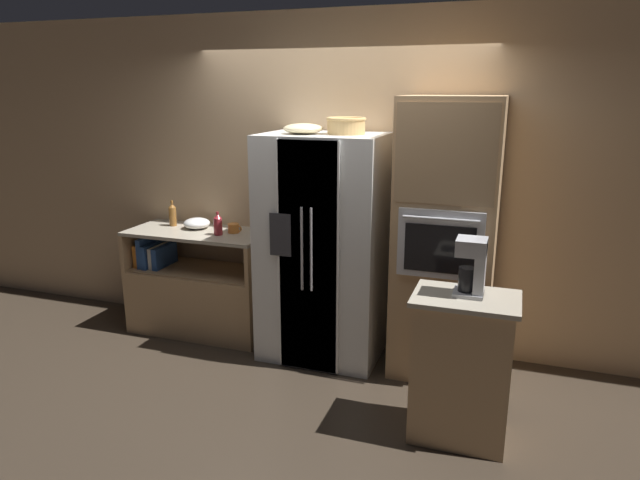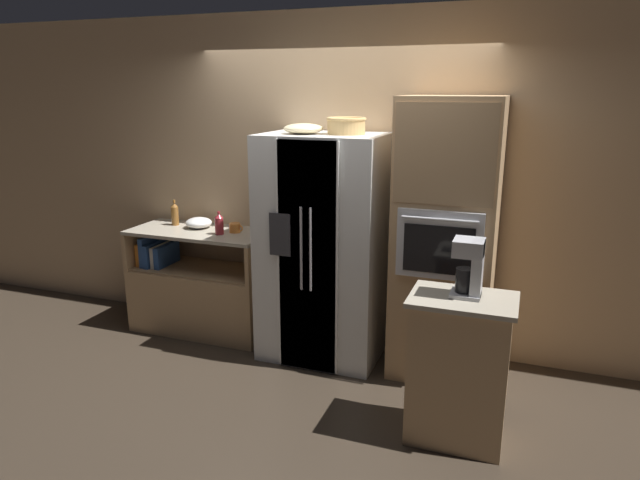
{
  "view_description": "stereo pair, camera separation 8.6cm",
  "coord_description": "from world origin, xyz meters",
  "px_view_note": "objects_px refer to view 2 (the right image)",
  "views": [
    {
      "loc": [
        1.43,
        -4.19,
        2.18
      ],
      "look_at": [
        -0.0,
        -0.06,
        1.01
      ],
      "focal_mm": 32.0,
      "sensor_mm": 36.0,
      "label": 1
    },
    {
      "loc": [
        1.51,
        -4.16,
        2.18
      ],
      "look_at": [
        -0.0,
        -0.06,
        1.01
      ],
      "focal_mm": 32.0,
      "sensor_mm": 36.0,
      "label": 2
    }
  ],
  "objects_px": {
    "bottle_tall": "(175,214)",
    "fruit_bowl": "(303,129)",
    "mixing_bowl": "(199,223)",
    "refrigerator": "(323,248)",
    "wall_oven": "(446,240)",
    "wicker_basket": "(346,125)",
    "coffee_maker": "(471,266)",
    "mug": "(235,228)",
    "bottle_short": "(219,224)"
  },
  "relations": [
    {
      "from": "fruit_bowl",
      "to": "mixing_bowl",
      "type": "distance_m",
      "value": 1.44
    },
    {
      "from": "refrigerator",
      "to": "mixing_bowl",
      "type": "height_order",
      "value": "refrigerator"
    },
    {
      "from": "mixing_bowl",
      "to": "coffee_maker",
      "type": "bearing_deg",
      "value": -21.26
    },
    {
      "from": "wall_oven",
      "to": "bottle_tall",
      "type": "xyz_separation_m",
      "value": [
        -2.5,
        0.14,
        -0.01
      ]
    },
    {
      "from": "wicker_basket",
      "to": "bottle_tall",
      "type": "xyz_separation_m",
      "value": [
        -1.71,
        0.16,
        -0.85
      ]
    },
    {
      "from": "mug",
      "to": "mixing_bowl",
      "type": "xyz_separation_m",
      "value": [
        -0.39,
        0.04,
        0.01
      ]
    },
    {
      "from": "bottle_short",
      "to": "mug",
      "type": "relative_size",
      "value": 1.56
    },
    {
      "from": "wall_oven",
      "to": "mug",
      "type": "bearing_deg",
      "value": 177.46
    },
    {
      "from": "wicker_basket",
      "to": "bottle_short",
      "type": "xyz_separation_m",
      "value": [
        -1.15,
        0.0,
        -0.86
      ]
    },
    {
      "from": "mixing_bowl",
      "to": "coffee_maker",
      "type": "height_order",
      "value": "coffee_maker"
    },
    {
      "from": "bottle_short",
      "to": "fruit_bowl",
      "type": "bearing_deg",
      "value": -5.18
    },
    {
      "from": "mug",
      "to": "refrigerator",
      "type": "bearing_deg",
      "value": -7.78
    },
    {
      "from": "wall_oven",
      "to": "fruit_bowl",
      "type": "height_order",
      "value": "wall_oven"
    },
    {
      "from": "refrigerator",
      "to": "wicker_basket",
      "type": "bearing_deg",
      "value": 3.83
    },
    {
      "from": "bottle_short",
      "to": "mug",
      "type": "distance_m",
      "value": 0.15
    },
    {
      "from": "mug",
      "to": "mixing_bowl",
      "type": "relative_size",
      "value": 0.55
    },
    {
      "from": "wicker_basket",
      "to": "bottle_short",
      "type": "relative_size",
      "value": 1.49
    },
    {
      "from": "mug",
      "to": "coffee_maker",
      "type": "relative_size",
      "value": 0.37
    },
    {
      "from": "bottle_tall",
      "to": "fruit_bowl",
      "type": "bearing_deg",
      "value": -9.7
    },
    {
      "from": "refrigerator",
      "to": "fruit_bowl",
      "type": "xyz_separation_m",
      "value": [
        -0.14,
        -0.06,
        0.96
      ]
    },
    {
      "from": "coffee_maker",
      "to": "mixing_bowl",
      "type": "bearing_deg",
      "value": 158.74
    },
    {
      "from": "fruit_bowl",
      "to": "mug",
      "type": "distance_m",
      "value": 1.16
    },
    {
      "from": "wicker_basket",
      "to": "bottle_tall",
      "type": "bearing_deg",
      "value": 174.57
    },
    {
      "from": "wicker_basket",
      "to": "mug",
      "type": "bearing_deg",
      "value": 174.2
    },
    {
      "from": "mug",
      "to": "wicker_basket",
      "type": "bearing_deg",
      "value": -5.8
    },
    {
      "from": "coffee_maker",
      "to": "wicker_basket",
      "type": "bearing_deg",
      "value": 141.86
    },
    {
      "from": "mixing_bowl",
      "to": "bottle_short",
      "type": "bearing_deg",
      "value": -25.54
    },
    {
      "from": "wicker_basket",
      "to": "bottle_tall",
      "type": "distance_m",
      "value": 1.92
    },
    {
      "from": "wall_oven",
      "to": "mug",
      "type": "height_order",
      "value": "wall_oven"
    },
    {
      "from": "wall_oven",
      "to": "bottle_tall",
      "type": "height_order",
      "value": "wall_oven"
    },
    {
      "from": "wicker_basket",
      "to": "fruit_bowl",
      "type": "height_order",
      "value": "wicker_basket"
    },
    {
      "from": "wall_oven",
      "to": "mixing_bowl",
      "type": "bearing_deg",
      "value": 177.01
    },
    {
      "from": "wicker_basket",
      "to": "wall_oven",
      "type": "bearing_deg",
      "value": 1.82
    },
    {
      "from": "fruit_bowl",
      "to": "mug",
      "type": "bearing_deg",
      "value": 166.04
    },
    {
      "from": "mixing_bowl",
      "to": "fruit_bowl",
      "type": "bearing_deg",
      "value": -10.93
    },
    {
      "from": "refrigerator",
      "to": "mixing_bowl",
      "type": "distance_m",
      "value": 1.27
    },
    {
      "from": "wicker_basket",
      "to": "bottle_short",
      "type": "distance_m",
      "value": 1.44
    },
    {
      "from": "refrigerator",
      "to": "fruit_bowl",
      "type": "relative_size",
      "value": 5.97
    },
    {
      "from": "wall_oven",
      "to": "wicker_basket",
      "type": "distance_m",
      "value": 1.15
    },
    {
      "from": "mug",
      "to": "coffee_maker",
      "type": "distance_m",
      "value": 2.32
    },
    {
      "from": "wall_oven",
      "to": "mug",
      "type": "xyz_separation_m",
      "value": [
        -1.84,
        0.08,
        -0.08
      ]
    },
    {
      "from": "bottle_tall",
      "to": "mixing_bowl",
      "type": "xyz_separation_m",
      "value": [
        0.26,
        -0.02,
        -0.06
      ]
    },
    {
      "from": "bottle_tall",
      "to": "coffee_maker",
      "type": "height_order",
      "value": "coffee_maker"
    },
    {
      "from": "mixing_bowl",
      "to": "bottle_tall",
      "type": "bearing_deg",
      "value": 175.62
    },
    {
      "from": "fruit_bowl",
      "to": "bottle_tall",
      "type": "relative_size",
      "value": 1.29
    },
    {
      "from": "wicker_basket",
      "to": "mixing_bowl",
      "type": "distance_m",
      "value": 1.71
    },
    {
      "from": "coffee_maker",
      "to": "wall_oven",
      "type": "bearing_deg",
      "value": 107.43
    },
    {
      "from": "bottle_short",
      "to": "bottle_tall",
      "type": "bearing_deg",
      "value": 163.87
    },
    {
      "from": "wicker_basket",
      "to": "bottle_tall",
      "type": "height_order",
      "value": "wicker_basket"
    },
    {
      "from": "refrigerator",
      "to": "mixing_bowl",
      "type": "bearing_deg",
      "value": 173.04
    }
  ]
}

